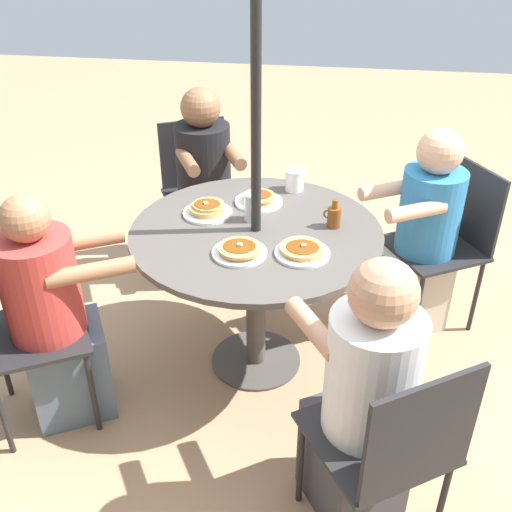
% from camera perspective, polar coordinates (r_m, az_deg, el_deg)
% --- Properties ---
extents(ground_plane, '(12.00, 12.00, 0.00)m').
position_cam_1_polar(ground_plane, '(3.10, 0.00, -9.92)').
color(ground_plane, tan).
extents(patio_table, '(1.13, 1.13, 0.77)m').
position_cam_1_polar(patio_table, '(2.72, 0.00, 0.30)').
color(patio_table, '#4C4742').
rests_on(patio_table, ground).
extents(umbrella_pole, '(0.04, 0.04, 2.15)m').
position_cam_1_polar(umbrella_pole, '(2.52, 0.00, 8.74)').
color(umbrella_pole, black).
rests_on(umbrella_pole, ground).
extents(patio_chair_north, '(0.58, 0.58, 0.88)m').
position_cam_1_polar(patio_chair_north, '(3.70, -5.47, 6.77)').
color(patio_chair_north, '#232326').
rests_on(patio_chair_north, ground).
extents(diner_north, '(0.48, 0.53, 1.15)m').
position_cam_1_polar(diner_north, '(3.54, -4.81, 6.04)').
color(diner_north, gray).
rests_on(diner_north, ground).
extents(patio_chair_east, '(0.58, 0.58, 0.88)m').
position_cam_1_polar(patio_chair_east, '(2.68, -22.29, -6.27)').
color(patio_chair_east, '#232326').
rests_on(patio_chair_east, ground).
extents(diner_east, '(0.58, 0.51, 1.09)m').
position_cam_1_polar(diner_east, '(2.68, -18.60, -5.81)').
color(diner_east, slate).
rests_on(diner_east, ground).
extents(patio_chair_south, '(0.59, 0.59, 0.88)m').
position_cam_1_polar(patio_chair_south, '(2.09, 12.81, -17.03)').
color(patio_chair_south, '#232326').
rests_on(patio_chair_south, ground).
extents(diner_south, '(0.50, 0.54, 1.13)m').
position_cam_1_polar(diner_south, '(2.17, 10.20, -13.84)').
color(diner_south, '#3D3D42').
rests_on(diner_south, ground).
extents(patio_chair_west, '(0.58, 0.58, 0.88)m').
position_cam_1_polar(patio_chair_west, '(3.28, 17.87, 1.86)').
color(patio_chair_west, '#232326').
rests_on(patio_chair_west, ground).
extents(diner_west, '(0.54, 0.49, 1.11)m').
position_cam_1_polar(diner_west, '(3.18, 15.45, 1.44)').
color(diner_west, beige).
rests_on(diner_west, ground).
extents(pancake_plate_a, '(0.23, 0.23, 0.05)m').
position_cam_1_polar(pancake_plate_a, '(2.47, 4.44, 0.47)').
color(pancake_plate_a, white).
rests_on(pancake_plate_a, patio_table).
extents(pancake_plate_b, '(0.23, 0.23, 0.06)m').
position_cam_1_polar(pancake_plate_b, '(2.79, -4.64, 4.41)').
color(pancake_plate_b, white).
rests_on(pancake_plate_b, patio_table).
extents(pancake_plate_c, '(0.23, 0.23, 0.06)m').
position_cam_1_polar(pancake_plate_c, '(2.88, 0.29, 5.40)').
color(pancake_plate_c, white).
rests_on(pancake_plate_c, patio_table).
extents(pancake_plate_d, '(0.23, 0.23, 0.05)m').
position_cam_1_polar(pancake_plate_d, '(2.47, -1.58, 0.53)').
color(pancake_plate_d, white).
rests_on(pancake_plate_d, patio_table).
extents(syrup_bottle, '(0.08, 0.06, 0.13)m').
position_cam_1_polar(syrup_bottle, '(2.68, 7.43, 3.77)').
color(syrup_bottle, brown).
rests_on(syrup_bottle, patio_table).
extents(coffee_cup, '(0.10, 0.10, 0.11)m').
position_cam_1_polar(coffee_cup, '(3.01, 3.68, 7.24)').
color(coffee_cup, white).
rests_on(coffee_cup, patio_table).
extents(drinking_glass_a, '(0.07, 0.07, 0.13)m').
position_cam_1_polar(drinking_glass_a, '(2.71, -0.39, 4.70)').
color(drinking_glass_a, silver).
rests_on(drinking_glass_a, patio_table).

